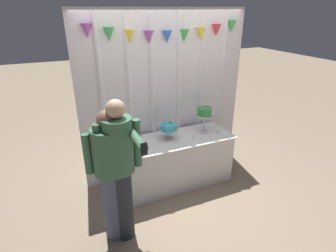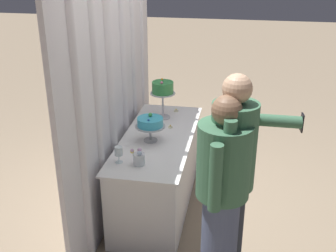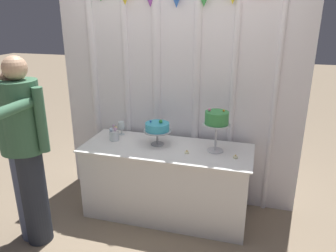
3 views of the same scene
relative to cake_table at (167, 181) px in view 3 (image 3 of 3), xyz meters
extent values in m
plane|color=gray|center=(0.00, -0.10, -0.38)|extent=(24.00, 24.00, 0.00)
cube|color=white|center=(0.00, 0.41, 0.89)|extent=(2.61, 0.04, 2.53)
cylinder|color=white|center=(-0.95, 0.39, 0.89)|extent=(0.08, 0.08, 2.53)
cylinder|color=white|center=(-0.56, 0.39, 0.89)|extent=(0.07, 0.07, 2.53)
cylinder|color=white|center=(-0.22, 0.39, 0.89)|extent=(0.10, 0.10, 2.53)
cylinder|color=white|center=(0.21, 0.39, 0.89)|extent=(0.08, 0.08, 2.53)
cylinder|color=white|center=(0.59, 0.39, 0.89)|extent=(0.06, 0.06, 2.53)
cylinder|color=white|center=(0.99, 0.39, 0.89)|extent=(0.05, 0.05, 2.53)
cube|color=white|center=(0.00, 0.00, -0.01)|extent=(1.64, 0.62, 0.74)
cube|color=white|center=(0.00, 0.00, 0.37)|extent=(1.69, 0.67, 0.01)
cylinder|color=#B2B2B7|center=(-0.11, 0.05, 0.38)|extent=(0.13, 0.13, 0.01)
cylinder|color=#B2B2B7|center=(-0.11, 0.05, 0.46)|extent=(0.02, 0.02, 0.13)
cylinder|color=#B2B2B7|center=(-0.11, 0.05, 0.53)|extent=(0.28, 0.28, 0.01)
cylinder|color=#3DB2D1|center=(-0.11, 0.05, 0.57)|extent=(0.24, 0.24, 0.08)
sphere|color=green|center=(-0.08, 0.06, 0.63)|extent=(0.04, 0.04, 0.04)
sphere|color=blue|center=(-0.18, 0.05, 0.62)|extent=(0.02, 0.02, 0.02)
cylinder|color=silver|center=(0.48, 0.05, 0.38)|extent=(0.16, 0.16, 0.01)
cylinder|color=silver|center=(0.48, 0.05, 0.52)|extent=(0.02, 0.02, 0.26)
cylinder|color=silver|center=(0.48, 0.05, 0.65)|extent=(0.26, 0.26, 0.01)
cylinder|color=#388E47|center=(0.48, 0.05, 0.72)|extent=(0.22, 0.22, 0.12)
sphere|color=orange|center=(0.54, 0.06, 0.79)|extent=(0.02, 0.02, 0.02)
sphere|color=pink|center=(0.41, 0.04, 0.79)|extent=(0.03, 0.03, 0.03)
cylinder|color=silver|center=(-0.58, 0.22, 0.38)|extent=(0.06, 0.06, 0.00)
cylinder|color=silver|center=(-0.58, 0.22, 0.41)|extent=(0.01, 0.01, 0.06)
cylinder|color=silver|center=(-0.58, 0.22, 0.48)|extent=(0.07, 0.07, 0.08)
cylinder|color=silver|center=(-0.58, 0.04, 0.43)|extent=(0.10, 0.10, 0.10)
sphere|color=#CC9EC6|center=(-0.57, 0.04, 0.51)|extent=(0.04, 0.04, 0.04)
sphere|color=#E5C666|center=(-0.59, 0.10, 0.50)|extent=(0.03, 0.03, 0.03)
sphere|color=silver|center=(-0.61, 0.03, 0.50)|extent=(0.04, 0.04, 0.04)
sphere|color=#CC9EC6|center=(-0.61, 0.09, 0.52)|extent=(0.03, 0.03, 0.03)
cylinder|color=beige|center=(0.22, -0.08, 0.39)|extent=(0.04, 0.04, 0.01)
sphere|color=#F9CC4C|center=(0.22, -0.08, 0.40)|extent=(0.01, 0.01, 0.01)
cylinder|color=beige|center=(0.68, -0.06, 0.39)|extent=(0.05, 0.05, 0.02)
sphere|color=#F9CC4C|center=(0.68, -0.06, 0.40)|extent=(0.01, 0.01, 0.01)
cylinder|color=#282D38|center=(-1.03, -0.73, 0.07)|extent=(0.25, 0.25, 0.91)
cylinder|color=#3D6B4C|center=(-1.03, -0.73, 0.83)|extent=(0.35, 0.35, 0.61)
sphere|color=tan|center=(-1.03, -0.73, 1.24)|extent=(0.20, 0.20, 0.20)
cube|color=#664C84|center=(-1.03, -0.87, 0.86)|extent=(0.04, 0.01, 0.39)
cylinder|color=#3D6B4C|center=(-1.22, -0.71, 0.83)|extent=(0.08, 0.08, 0.54)
cylinder|color=#3D6B4C|center=(-0.83, -0.76, 0.83)|extent=(0.08, 0.08, 0.54)
cylinder|color=#4C5675|center=(-1.11, -0.68, 0.06)|extent=(0.30, 0.30, 0.88)
cylinder|color=#3D6B4C|center=(-1.11, -0.68, 0.76)|extent=(0.42, 0.42, 0.52)
sphere|color=#846047|center=(-1.11, -0.68, 1.12)|extent=(0.20, 0.20, 0.20)
cylinder|color=#3D6B4C|center=(-1.34, -0.64, 0.75)|extent=(0.08, 0.08, 0.46)
cylinder|color=#3D6B4C|center=(-0.89, -0.94, 0.98)|extent=(0.08, 0.46, 0.08)
camera|label=1|loc=(-1.56, -3.22, 2.15)|focal=28.96mm
camera|label=2|loc=(-3.59, -0.76, 2.07)|focal=44.70mm
camera|label=3|loc=(0.82, -2.84, 1.64)|focal=34.49mm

